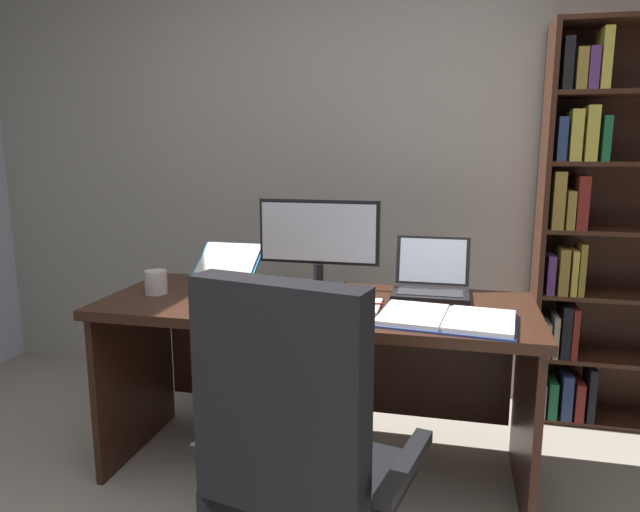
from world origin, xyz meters
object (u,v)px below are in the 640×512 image
(computer_mouse, at_px, (227,299))
(open_binder, at_px, (446,319))
(desk, at_px, (320,343))
(monitor, at_px, (319,243))
(reading_stand_with_book, at_px, (228,263))
(laptop, at_px, (431,282))
(notepad, at_px, (361,305))
(keyboard, at_px, (299,305))
(coffee_mug, at_px, (156,282))
(pen, at_px, (366,304))
(office_chair, at_px, (300,480))
(bookshelf, at_px, (606,231))

(computer_mouse, distance_m, open_binder, 0.86)
(desk, distance_m, computer_mouse, 0.45)
(monitor, distance_m, reading_stand_with_book, 0.47)
(laptop, height_order, open_binder, laptop)
(notepad, bearing_deg, monitor, 131.46)
(keyboard, xyz_separation_m, coffee_mug, (-0.65, 0.08, 0.04))
(laptop, xyz_separation_m, notepad, (-0.26, -0.26, -0.05))
(desk, distance_m, reading_stand_with_book, 0.60)
(computer_mouse, bearing_deg, monitor, 48.46)
(computer_mouse, bearing_deg, pen, 7.93)
(office_chair, xyz_separation_m, keyboard, (-0.18, 0.66, 0.32))
(desk, height_order, coffee_mug, coffee_mug)
(reading_stand_with_book, bearing_deg, bookshelf, 16.43)
(laptop, height_order, notepad, laptop)
(laptop, distance_m, keyboard, 0.60)
(office_chair, height_order, coffee_mug, office_chair)
(laptop, distance_m, reading_stand_with_book, 0.95)
(coffee_mug, bearing_deg, laptop, 12.73)
(office_chair, relative_size, notepad, 4.97)
(laptop, bearing_deg, computer_mouse, -156.73)
(monitor, bearing_deg, keyboard, -90.00)
(open_binder, bearing_deg, reading_stand_with_book, 162.48)
(keyboard, bearing_deg, bookshelf, 35.13)
(bookshelf, bearing_deg, pen, -141.36)
(monitor, bearing_deg, open_binder, -34.66)
(notepad, height_order, pen, pen)
(laptop, xyz_separation_m, coffee_mug, (-1.14, -0.26, -0.00))
(office_chair, height_order, notepad, office_chair)
(notepad, bearing_deg, coffee_mug, 179.69)
(keyboard, bearing_deg, computer_mouse, 180.00)
(reading_stand_with_book, xyz_separation_m, pen, (0.70, -0.32, -0.06))
(desk, bearing_deg, laptop, 17.75)
(bookshelf, distance_m, office_chair, 2.00)
(keyboard, relative_size, reading_stand_with_book, 1.41)
(bookshelf, xyz_separation_m, computer_mouse, (-1.60, -0.91, -0.20))
(laptop, height_order, keyboard, laptop)
(desk, bearing_deg, keyboard, -101.15)
(computer_mouse, bearing_deg, coffee_mug, 167.01)
(reading_stand_with_book, height_order, coffee_mug, reading_stand_with_book)
(desk, distance_m, open_binder, 0.62)
(office_chair, relative_size, coffee_mug, 10.43)
(office_chair, height_order, computer_mouse, office_chair)
(desk, bearing_deg, coffee_mug, -170.67)
(coffee_mug, bearing_deg, office_chair, -41.59)
(monitor, bearing_deg, laptop, 0.19)
(reading_stand_with_book, distance_m, notepad, 0.76)
(monitor, xyz_separation_m, coffee_mug, (-0.65, -0.26, -0.15))
(computer_mouse, distance_m, notepad, 0.54)
(reading_stand_with_book, distance_m, coffee_mug, 0.37)
(office_chair, distance_m, pen, 0.81)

